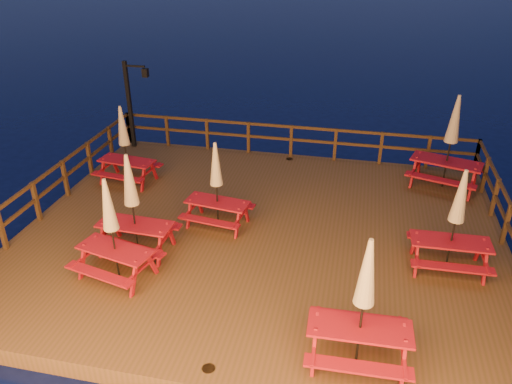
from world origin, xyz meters
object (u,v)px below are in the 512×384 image
picnic_table_1 (363,302)px  picnic_table_2 (456,220)px  lamp_post (133,97)px  picnic_table_0 (217,184)px

picnic_table_1 → picnic_table_2: (1.88, 3.20, -0.05)m
lamp_post → picnic_table_2: (9.79, -5.20, -0.52)m
lamp_post → picnic_table_0: 6.19m
lamp_post → picnic_table_1: bearing=-46.7°
lamp_post → picnic_table_2: 11.10m
lamp_post → picnic_table_2: lamp_post is taller
picnic_table_0 → picnic_table_2: picnic_table_2 is taller
picnic_table_0 → picnic_table_2: size_ratio=0.93×
picnic_table_0 → picnic_table_1: picnic_table_1 is taller
picnic_table_0 → picnic_table_1: bearing=-38.7°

